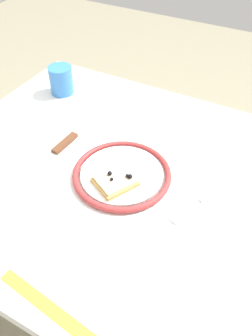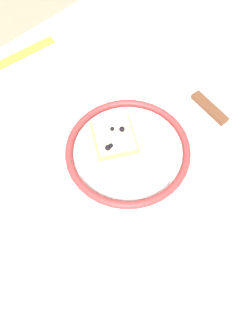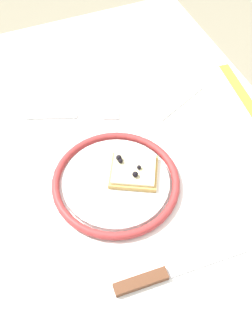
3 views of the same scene
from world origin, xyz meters
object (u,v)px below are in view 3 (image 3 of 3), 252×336
fork (74,116)px  napkin (162,91)px  dining_table (107,201)px  pizza_slice_near (134,171)px  knife (160,275)px  plate (116,182)px  measuring_tape (251,107)px

fork → napkin: same height
dining_table → napkin: size_ratio=7.43×
pizza_slice_near → knife: bearing=-10.6°
knife → fork: size_ratio=1.24×
fork → plate: bearing=5.9°
pizza_slice_near → napkin: (-0.20, 0.15, -0.02)m
fork → dining_table: bearing=2.7°
fork → napkin: size_ratio=1.37×
knife → napkin: bearing=154.3°
measuring_tape → fork: bearing=-101.7°
dining_table → fork: size_ratio=5.43×
fork → measuring_tape: bearing=71.8°
plate → measuring_tape: 0.36m
fork → measuring_tape: 0.39m
pizza_slice_near → fork: bearing=-163.6°
plate → pizza_slice_near: size_ratio=2.09×
fork → pizza_slice_near: bearing=16.4°
pizza_slice_near → measuring_tape: 0.32m
fork → napkin: 0.21m
dining_table → plate: size_ratio=4.37×
knife → plate: bearing=180.0°
plate → napkin: plate is taller
knife → napkin: 0.44m
dining_table → plate: 0.10m
dining_table → measuring_tape: bearing=98.0°
dining_table → measuring_tape: measuring_tape is taller
plate → measuring_tape: (-0.08, 0.35, -0.01)m
pizza_slice_near → napkin: size_ratio=0.81×
plate → pizza_slice_near: pizza_slice_near is taller
dining_table → knife: knife is taller
fork → napkin: (0.00, 0.21, 0.00)m
knife → measuring_tape: knife is taller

